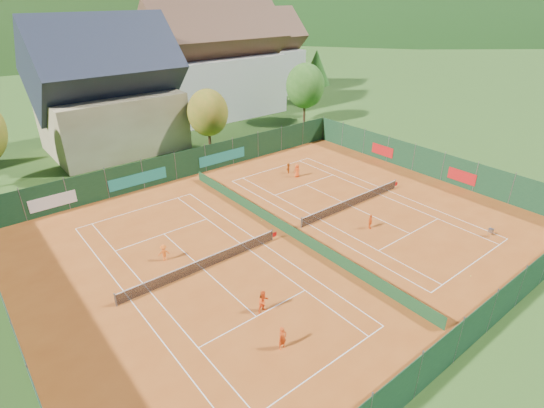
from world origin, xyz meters
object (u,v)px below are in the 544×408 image
Objects in this scene: ball_hopper at (491,230)px; player_left_far at (164,253)px; chalet at (108,96)px; hotel_block_a at (215,67)px; player_right_far_b at (288,168)px; hotel_block_b at (256,58)px; player_left_near at (282,338)px; player_right_near at (370,222)px; player_left_mid at (264,301)px; player_right_far_a at (297,171)px.

player_left_far is at bearing 148.76° from ball_hopper.
chalet is 19.94m from hotel_block_a.
player_left_far is 1.12× the size of player_right_far_b.
player_left_near is at bearing -125.73° from hotel_block_b.
hotel_block_b is at bearing 22.99° from chalet.
ball_hopper is at bearing -93.96° from hotel_block_a.
hotel_block_b reaches higher than player_right_near.
hotel_block_a is 13.84× the size of player_left_mid.
player_right_far_a is (-21.33, -35.52, -5.88)m from hotel_block_b.
hotel_block_a reaches higher than player_right_far_a.
player_right_far_a is at bearing -120.99° from hotel_block_b.
player_left_far is at bearing 94.45° from player_left_near.
player_right_far_b is (11.63, -20.11, -6.03)m from chalet.
hotel_block_b is 13.25× the size of player_right_near.
hotel_block_b is at bearing -161.54° from player_right_far_b.
player_right_far_b is at bearing -105.77° from hotel_block_a.
player_right_far_b is at bearing 101.35° from ball_hopper.
player_left_far is 19.16m from player_right_far_a.
player_right_near is (15.71, -6.56, -0.01)m from player_left_far.
hotel_block_a is (19.00, 6.00, 0.76)m from chalet.
player_left_mid is 21.77m from player_right_far_a.
player_left_near is at bearing 52.71° from player_right_far_a.
chalet is at bearing 111.16° from ball_hopper.
hotel_block_a is 18.31× the size of player_right_far_b.
hotel_block_b is at bearing -114.25° from player_left_far.
player_left_near reaches higher than player_right_far_b.
player_left_mid reaches higher than player_right_far_a.
ball_hopper is at bearing -14.05° from player_left_mid.
player_left_mid is at bearing -96.81° from chalet.
hotel_block_b is at bearing -114.60° from player_right_far_a.
player_left_mid reaches higher than ball_hopper.
player_left_mid is 9.43m from player_left_far.
player_right_far_a reaches higher than player_right_far_b.
player_left_mid is at bearing 5.91° from player_right_far_b.
player_left_far is (-22.41, 13.59, 0.11)m from ball_hopper.
player_left_near is (-38.41, -53.40, -5.86)m from hotel_block_b.
chalet is 0.94× the size of hotel_block_b.
hotel_block_a is 14.69× the size of player_right_far_a.
player_right_near is (14.48, 5.70, -0.10)m from player_left_near.
ball_hopper is (15.77, -40.74, -6.07)m from chalet.
player_right_far_a is (17.08, 17.88, -0.02)m from player_left_near.
player_left_far is 17.03m from player_right_near.
player_right_near is (-9.93, -39.70, -6.73)m from hotel_block_a.
player_left_near is 0.97× the size of player_left_mid.
ball_hopper is 9.71m from player_right_near.
chalet is 10.38× the size of player_left_mid.
hotel_block_b is 11.07× the size of player_left_mid.
player_left_mid is 1.18× the size of player_left_far.
chalet is 13.73× the size of player_right_far_b.
chalet is at bearing -55.13° from player_right_far_a.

